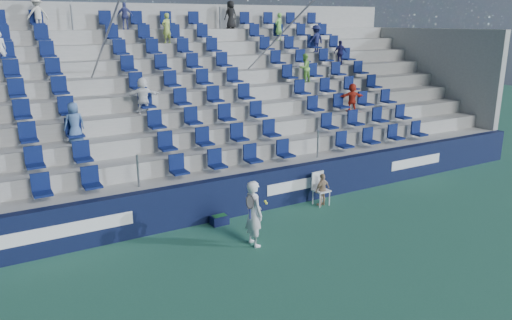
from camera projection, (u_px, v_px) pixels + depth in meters
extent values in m
plane|color=#2D6951|center=(306.00, 254.00, 12.26)|extent=(70.00, 70.00, 0.00)
cube|color=#0E1534|center=(244.00, 194.00, 14.72)|extent=(24.00, 0.30, 1.20)
cube|color=white|center=(68.00, 230.00, 12.16)|extent=(3.20, 0.02, 0.34)
cube|color=white|center=(289.00, 187.00, 15.31)|extent=(1.60, 0.02, 0.34)
cube|color=white|center=(416.00, 162.00, 17.97)|extent=(2.40, 0.02, 0.34)
cube|color=#A8A8A2|center=(235.00, 189.00, 15.20)|extent=(24.00, 0.85, 1.20)
cube|color=#A8A8A2|center=(222.00, 174.00, 15.84)|extent=(24.00, 0.85, 1.70)
cube|color=#A8A8A2|center=(211.00, 160.00, 16.47)|extent=(24.00, 0.85, 2.20)
cube|color=#A8A8A2|center=(200.00, 147.00, 17.11)|extent=(24.00, 0.85, 2.70)
cube|color=#A8A8A2|center=(190.00, 135.00, 17.75)|extent=(24.00, 0.85, 3.20)
cube|color=#A8A8A2|center=(181.00, 124.00, 18.39)|extent=(24.00, 0.85, 3.70)
cube|color=#A8A8A2|center=(172.00, 114.00, 19.03)|extent=(24.00, 0.85, 4.20)
cube|color=#A8A8A2|center=(164.00, 104.00, 19.67)|extent=(24.00, 0.85, 4.70)
cube|color=#A8A8A2|center=(157.00, 95.00, 20.31)|extent=(24.00, 0.85, 5.20)
cube|color=#A8A8A2|center=(150.00, 81.00, 20.74)|extent=(24.00, 0.50, 6.20)
cube|color=#A8A8A2|center=(425.00, 86.00, 23.23)|extent=(0.30, 7.65, 5.20)
cube|color=#0C194B|center=(235.00, 159.00, 14.94)|extent=(16.05, 0.50, 0.70)
cube|color=#0C194B|center=(222.00, 137.00, 15.51)|extent=(16.05, 0.50, 0.70)
cube|color=#0C194B|center=(210.00, 117.00, 16.08)|extent=(16.05, 0.50, 0.70)
cube|color=#0C194B|center=(199.00, 98.00, 16.66)|extent=(16.05, 0.50, 0.70)
cube|color=#0C194B|center=(188.00, 80.00, 17.23)|extent=(16.05, 0.50, 0.70)
cube|color=#0C194B|center=(178.00, 64.00, 17.80)|extent=(16.05, 0.50, 0.70)
cube|color=#0C194B|center=(169.00, 48.00, 18.37)|extent=(16.05, 0.50, 0.70)
cube|color=#0C194B|center=(161.00, 34.00, 18.94)|extent=(16.05, 0.50, 0.70)
cube|color=#0C194B|center=(152.00, 20.00, 19.52)|extent=(16.05, 0.50, 0.70)
cylinder|color=gray|center=(98.00, 60.00, 15.56)|extent=(0.06, 7.68, 4.55)
cylinder|color=gray|center=(263.00, 54.00, 18.47)|extent=(0.06, 7.68, 4.55)
imported|color=red|center=(352.00, 97.00, 18.86)|extent=(1.03, 0.54, 1.06)
imported|color=#446496|center=(74.00, 123.00, 13.95)|extent=(0.60, 0.43, 1.16)
imported|color=#83CF53|center=(305.00, 68.00, 19.50)|extent=(0.61, 0.52, 1.10)
imported|color=silver|center=(0.00, 48.00, 15.58)|extent=(0.37, 0.25, 1.01)
imported|color=#1A1F4E|center=(316.00, 39.00, 21.50)|extent=(0.79, 0.52, 1.15)
imported|color=beige|center=(38.00, 14.00, 17.40)|extent=(0.77, 0.51, 1.12)
imported|color=#41498F|center=(125.00, 16.00, 18.91)|extent=(0.64, 0.41, 1.01)
imported|color=black|center=(231.00, 15.00, 21.08)|extent=(0.59, 0.41, 1.15)
imported|color=#77CA51|center=(279.00, 27.00, 21.41)|extent=(0.49, 0.39, 1.15)
imported|color=white|center=(143.00, 96.00, 15.63)|extent=(1.11, 0.62, 1.14)
imported|color=#19184A|center=(340.00, 53.00, 21.28)|extent=(0.63, 0.35, 1.02)
imported|color=#A3BE4C|center=(167.00, 28.00, 18.96)|extent=(0.47, 0.39, 1.11)
imported|color=white|center=(254.00, 213.00, 12.55)|extent=(0.42, 0.63, 1.72)
cylinder|color=navy|center=(250.00, 214.00, 12.18)|extent=(0.03, 0.03, 0.28)
torus|color=black|center=(250.00, 202.00, 12.10)|extent=(0.30, 0.17, 0.28)
plane|color=#262626|center=(250.00, 202.00, 12.10)|extent=(0.30, 0.16, 0.29)
sphere|color=yellow|center=(266.00, 203.00, 12.43)|extent=(0.07, 0.07, 0.07)
sphere|color=yellow|center=(265.00, 201.00, 12.47)|extent=(0.07, 0.07, 0.07)
cube|color=white|center=(321.00, 190.00, 15.41)|extent=(0.46, 0.46, 0.04)
cube|color=white|center=(317.00, 180.00, 15.52)|extent=(0.45, 0.06, 0.56)
cylinder|color=white|center=(320.00, 201.00, 15.24)|extent=(0.03, 0.03, 0.45)
cylinder|color=white|center=(329.00, 199.00, 15.42)|extent=(0.03, 0.03, 0.45)
cylinder|color=white|center=(313.00, 197.00, 15.54)|extent=(0.03, 0.03, 0.45)
cylinder|color=white|center=(322.00, 195.00, 15.72)|extent=(0.03, 0.03, 0.45)
imported|color=tan|center=(322.00, 190.00, 15.36)|extent=(0.64, 0.37, 1.03)
cube|color=#10153B|center=(219.00, 220.00, 14.02)|extent=(0.48, 0.32, 0.26)
cube|color=#1E662D|center=(219.00, 218.00, 14.00)|extent=(0.40, 0.23, 0.16)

